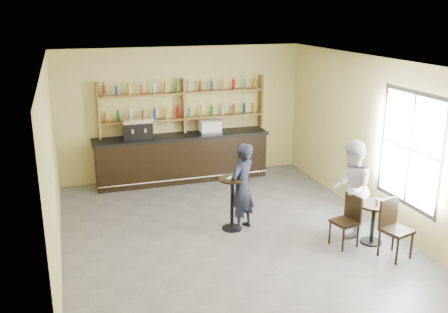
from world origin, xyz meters
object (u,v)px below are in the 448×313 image
object	(u,v)px
bar_counter	(182,158)
cafe_table	(373,223)
patron_second	(351,189)
pastry_case	(210,127)
chair_west	(345,221)
man_main	(242,187)
espresso_machine	(138,128)
pedestal_table	(232,204)
chair_south	(397,230)

from	to	relation	value
bar_counter	cafe_table	size ratio (longest dim) A/B	5.59
patron_second	pastry_case	bearing A→B (deg)	-127.15
cafe_table	chair_west	bearing A→B (deg)	174.81
man_main	chair_west	xyz separation A→B (m)	(1.49, -1.22, -0.39)
espresso_machine	pedestal_table	world-z (taller)	espresso_machine
cafe_table	chair_south	size ratio (longest dim) A/B	0.74
pedestal_table	chair_west	xyz separation A→B (m)	(1.67, -1.27, -0.05)
espresso_machine	pastry_case	size ratio (longest dim) A/B	1.30
pastry_case	patron_second	xyz separation A→B (m)	(1.55, -3.91, -0.40)
bar_counter	pastry_case	world-z (taller)	pastry_case
bar_counter	cafe_table	world-z (taller)	bar_counter
espresso_machine	chair_west	size ratio (longest dim) A/B	0.72
bar_counter	patron_second	size ratio (longest dim) A/B	2.35
pedestal_table	cafe_table	bearing A→B (deg)	-30.63
bar_counter	pedestal_table	xyz separation A→B (m)	(0.25, -3.04, -0.06)
espresso_machine	chair_west	bearing A→B (deg)	-50.16
bar_counter	pastry_case	xyz separation A→B (m)	(0.70, 0.00, 0.73)
patron_second	espresso_machine	bearing A→B (deg)	-108.68
pastry_case	man_main	world-z (taller)	man_main
chair_south	patron_second	distance (m)	1.15
pastry_case	bar_counter	bearing A→B (deg)	174.85
espresso_machine	bar_counter	bearing A→B (deg)	5.28
espresso_machine	cafe_table	size ratio (longest dim) A/B	0.90
bar_counter	man_main	distance (m)	3.13
bar_counter	espresso_machine	xyz separation A→B (m)	(-1.04, 0.00, 0.81)
pastry_case	pedestal_table	world-z (taller)	pastry_case
man_main	cafe_table	size ratio (longest dim) A/B	2.26
chair_south	patron_second	world-z (taller)	patron_second
man_main	chair_south	size ratio (longest dim) A/B	1.68
pastry_case	patron_second	distance (m)	4.23
cafe_table	chair_south	xyz separation A→B (m)	(0.05, -0.60, 0.13)
pedestal_table	man_main	bearing A→B (deg)	-14.93
chair_south	man_main	bearing A→B (deg)	122.72
chair_west	man_main	bearing A→B (deg)	-140.89
man_main	chair_west	size ratio (longest dim) A/B	1.83
espresso_machine	patron_second	world-z (taller)	patron_second
man_main	espresso_machine	bearing A→B (deg)	-100.50
bar_counter	patron_second	xyz separation A→B (m)	(2.26, -3.91, 0.33)
espresso_machine	pedestal_table	distance (m)	3.42
man_main	chair_south	xyz separation A→B (m)	(2.09, -1.87, -0.34)
chair_west	pastry_case	bearing A→B (deg)	-175.84
bar_counter	pedestal_table	distance (m)	3.05
bar_counter	chair_south	xyz separation A→B (m)	(2.52, -4.96, -0.06)
pedestal_table	man_main	distance (m)	0.39
pastry_case	cafe_table	world-z (taller)	pastry_case
espresso_machine	man_main	distance (m)	3.46
espresso_machine	man_main	world-z (taller)	man_main
chair_west	patron_second	xyz separation A→B (m)	(0.33, 0.39, 0.43)
bar_counter	espresso_machine	world-z (taller)	espresso_machine
man_main	cafe_table	bearing A→B (deg)	112.16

